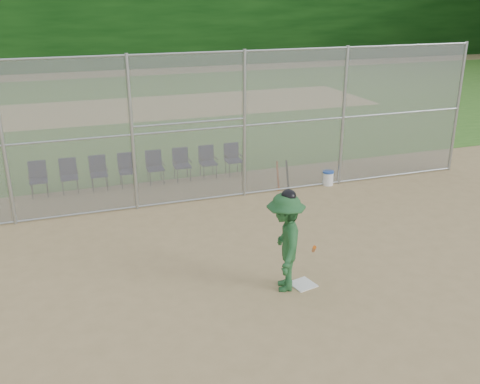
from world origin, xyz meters
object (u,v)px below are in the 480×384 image
object	(u,v)px
water_cooler	(328,178)
chair_0	(38,180)
home_plate	(303,284)
batter_at_plate	(285,242)

from	to	relation	value
water_cooler	chair_0	distance (m)	8.26
chair_0	water_cooler	bearing A→B (deg)	-12.89
water_cooler	chair_0	world-z (taller)	chair_0
home_plate	chair_0	world-z (taller)	chair_0
batter_at_plate	chair_0	distance (m)	8.16
home_plate	water_cooler	xyz separation A→B (m)	(3.21, 5.02, 0.21)
chair_0	home_plate	bearing A→B (deg)	-54.82
home_plate	batter_at_plate	world-z (taller)	batter_at_plate
batter_at_plate	chair_0	world-z (taller)	batter_at_plate
batter_at_plate	water_cooler	xyz separation A→B (m)	(3.61, 4.99, -0.76)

